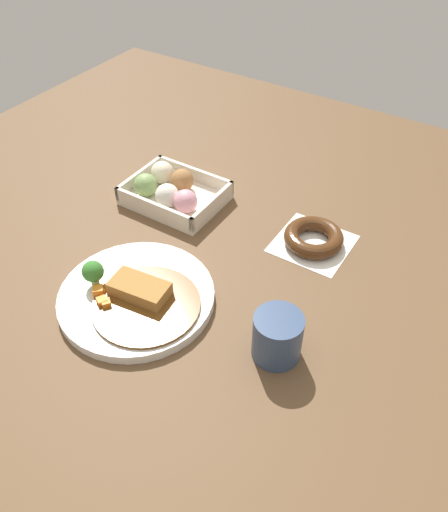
{
  "coord_description": "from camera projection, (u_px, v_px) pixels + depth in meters",
  "views": [
    {
      "loc": [
        0.42,
        -0.54,
        0.67
      ],
      "look_at": [
        0.04,
        0.05,
        0.03
      ],
      "focal_mm": 36.44,
      "sensor_mm": 36.0,
      "label": 1
    }
  ],
  "objects": [
    {
      "name": "ground_plane",
      "position": [
        191.0,
        274.0,
        0.96
      ],
      "size": [
        1.6,
        1.6,
        0.0
      ],
      "primitive_type": "plane",
      "color": "brown"
    },
    {
      "name": "curry_plate",
      "position": [
        136.0,
        296.0,
        0.9
      ],
      "size": [
        0.27,
        0.27,
        0.07
      ],
      "color": "white",
      "rests_on": "ground_plane"
    },
    {
      "name": "donut_box",
      "position": [
        172.0,
        191.0,
        1.11
      ],
      "size": [
        0.2,
        0.16,
        0.06
      ],
      "color": "beige",
      "rests_on": "ground_plane"
    },
    {
      "name": "chocolate_ring_donut",
      "position": [
        314.0,
        238.0,
        1.01
      ],
      "size": [
        0.14,
        0.14,
        0.03
      ],
      "color": "white",
      "rests_on": "ground_plane"
    },
    {
      "name": "coffee_mug",
      "position": [
        277.0,
        337.0,
        0.8
      ],
      "size": [
        0.08,
        0.08,
        0.08
      ],
      "primitive_type": "cylinder",
      "color": "#33476B",
      "rests_on": "ground_plane"
    }
  ]
}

